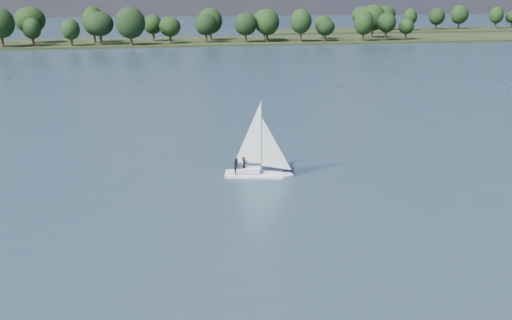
{
  "coord_description": "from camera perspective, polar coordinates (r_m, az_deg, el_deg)",
  "views": [
    {
      "loc": [
        -7.32,
        -30.06,
        21.34
      ],
      "look_at": [
        3.77,
        31.59,
        2.5
      ],
      "focal_mm": 40.0,
      "sensor_mm": 36.0,
      "label": 1
    }
  ],
  "objects": [
    {
      "name": "treeline",
      "position": [
        239.17,
        -10.48,
        13.28
      ],
      "size": [
        562.52,
        74.17,
        17.98
      ],
      "color": "black",
      "rests_on": "ground"
    },
    {
      "name": "far_shore_back",
      "position": [
        335.53,
        20.21,
        12.1
      ],
      "size": [
        220.0,
        30.0,
        1.4
      ],
      "primitive_type": "cube",
      "color": "black",
      "rests_on": "ground"
    },
    {
      "name": "sailboat",
      "position": [
        66.88,
        -0.11,
        0.56
      ],
      "size": [
        7.62,
        3.63,
        9.68
      ],
      "rotation": [
        0.0,
        0.0,
        -0.22
      ],
      "color": "white",
      "rests_on": "ground"
    },
    {
      "name": "far_shore",
      "position": [
        243.1,
        -8.61,
        11.52
      ],
      "size": [
        660.0,
        40.0,
        1.5
      ],
      "primitive_type": "cube",
      "color": "black",
      "rests_on": "ground"
    },
    {
      "name": "ground",
      "position": [
        132.0,
        -6.94,
        7.31
      ],
      "size": [
        700.0,
        700.0,
        0.0
      ],
      "primitive_type": "plane",
      "color": "#233342",
      "rests_on": "ground"
    }
  ]
}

